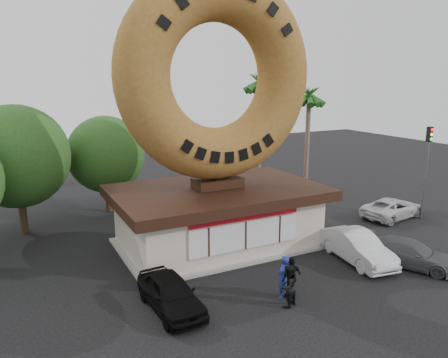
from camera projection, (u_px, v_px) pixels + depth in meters
The scene contains 16 objects.
ground at pixel (278, 290), 19.21m from camera, with size 90.00×90.00×0.00m, color black.
donut_shop at pixel (218, 214), 24.00m from camera, with size 11.20×7.20×3.80m.
giant_donut at pixel (217, 76), 22.32m from camera, with size 10.73×10.73×2.74m, color #99642C.
tree_west at pixel (17, 157), 25.21m from camera, with size 6.00×6.00×7.65m.
tree_mid at pixel (106, 154), 29.52m from camera, with size 5.20×5.20×6.63m.
palm_near at pixel (260, 87), 32.75m from camera, with size 2.60×2.60×9.75m.
palm_far at pixel (309, 99), 33.21m from camera, with size 2.60×2.60×8.75m.
street_lamp at pixel (133, 143), 31.23m from camera, with size 2.11×0.20×8.00m.
traffic_signal at pixel (427, 161), 27.99m from camera, with size 0.30×0.38×6.07m.
person_left at pixel (284, 277), 18.33m from camera, with size 0.69×0.45×1.88m, color navy.
person_center at pixel (288, 286), 17.63m from camera, with size 0.87×0.68×1.78m, color black.
person_right at pixel (291, 277), 18.41m from camera, with size 1.05×0.44×1.79m, color black.
car_black at pixel (171, 293), 17.42m from camera, with size 1.68×4.16×1.42m, color black.
car_silver at pixel (358, 247), 22.02m from camera, with size 1.61×4.62×1.52m, color silver.
car_grey at pixel (410, 253), 21.51m from camera, with size 1.82×4.49×1.30m, color #535657.
car_white at pixel (392, 208), 28.93m from camera, with size 2.17×4.71×1.31m, color silver.
Camera 1 is at (-10.13, -14.57, 9.14)m, focal length 35.00 mm.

